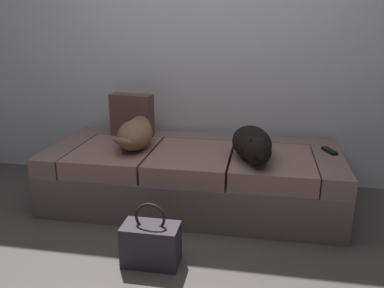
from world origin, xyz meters
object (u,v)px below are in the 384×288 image
at_px(couch, 193,176).
at_px(tv_remote, 330,151).
at_px(handbag, 151,244).
at_px(dog_dark, 253,144).
at_px(throw_pillow, 132,115).
at_px(dog_tan, 136,133).

relative_size(couch, tv_remote, 14.11).
xyz_separation_m(couch, handbag, (-0.09, -0.83, -0.09)).
height_order(dog_dark, throw_pillow, throw_pillow).
relative_size(tv_remote, handbag, 0.40).
distance_m(couch, dog_dark, 0.56).
bearing_deg(couch, dog_dark, -19.40).
bearing_deg(tv_remote, dog_dark, -178.96).
bearing_deg(dog_dark, handbag, -127.93).
distance_m(couch, dog_tan, 0.54).
bearing_deg(throw_pillow, dog_tan, -66.76).
bearing_deg(handbag, dog_dark, 52.07).
relative_size(throw_pillow, handbag, 0.90).
distance_m(dog_dark, throw_pillow, 1.07).
height_order(dog_tan, handbag, dog_tan).
distance_m(dog_tan, throw_pillow, 0.32).
distance_m(couch, throw_pillow, 0.72).
height_order(throw_pillow, handbag, throw_pillow).
bearing_deg(dog_dark, tv_remote, 23.89).
bearing_deg(dog_tan, dog_dark, -8.28).
bearing_deg(throw_pillow, handbag, -67.36).
bearing_deg(handbag, throw_pillow, 112.64).
bearing_deg(dog_tan, tv_remote, 4.63).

